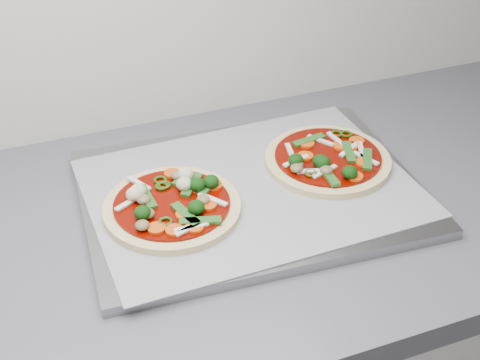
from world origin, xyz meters
name	(u,v)px	position (x,y,z in m)	size (l,w,h in m)	color
countertop	(347,195)	(0.00, 1.30, 0.88)	(3.60, 0.60, 0.04)	#57565D
baking_tray	(251,192)	(-0.15, 1.33, 0.91)	(0.50, 0.37, 0.02)	gray
parchment	(251,187)	(-0.15, 1.33, 0.92)	(0.48, 0.35, 0.00)	gray
pizza_left	(172,204)	(-0.28, 1.31, 0.93)	(0.25, 0.25, 0.03)	#F1D792
pizza_right	(327,159)	(-0.02, 1.34, 0.93)	(0.27, 0.27, 0.03)	#F1D792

